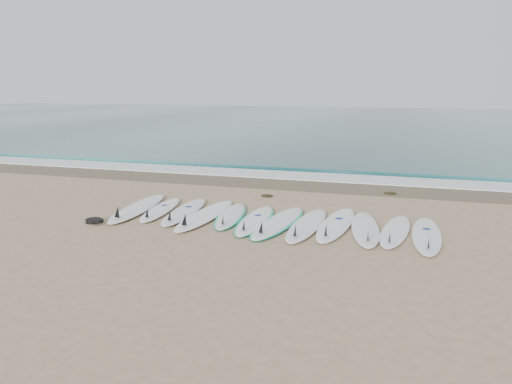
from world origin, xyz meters
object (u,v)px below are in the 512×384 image
(surfboard_0, at_px, (137,208))
(surfboard_6, at_px, (278,222))
(surfboard_11, at_px, (427,235))
(leash_coil, at_px, (95,221))

(surfboard_0, height_order, surfboard_6, surfboard_0)
(surfboard_11, bearing_deg, leash_coil, -171.97)
(surfboard_0, height_order, leash_coil, surfboard_0)
(surfboard_0, xyz_separation_m, surfboard_11, (6.33, -0.23, -0.01))
(surfboard_6, xyz_separation_m, surfboard_11, (2.92, -0.05, 0.01))
(leash_coil, bearing_deg, surfboard_11, 8.18)
(surfboard_0, bearing_deg, surfboard_11, -9.38)
(surfboard_0, xyz_separation_m, surfboard_6, (3.41, -0.18, -0.01))
(surfboard_0, relative_size, leash_coil, 6.45)
(surfboard_11, bearing_deg, surfboard_0, 177.74)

